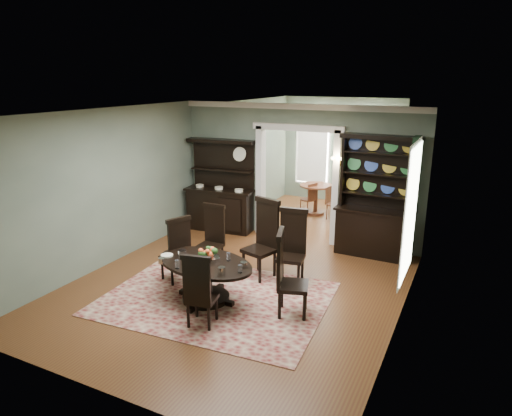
# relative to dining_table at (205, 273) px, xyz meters

# --- Properties ---
(room) EXTENTS (5.51, 6.01, 3.01)m
(room) POSITION_rel_dining_table_xyz_m (0.20, 0.57, 1.10)
(room) COLOR brown
(room) RESTS_ON ground
(parlor) EXTENTS (3.51, 3.50, 3.01)m
(parlor) POSITION_rel_dining_table_xyz_m (0.20, 6.06, 1.04)
(parlor) COLOR brown
(parlor) RESTS_ON ground
(doorway_trim) EXTENTS (2.08, 0.25, 2.57)m
(doorway_trim) POSITION_rel_dining_table_xyz_m (0.20, 3.53, 1.14)
(doorway_trim) COLOR silver
(doorway_trim) RESTS_ON floor
(right_window) EXTENTS (0.15, 1.47, 2.12)m
(right_window) POSITION_rel_dining_table_xyz_m (2.90, 1.46, 1.12)
(right_window) COLOR white
(right_window) RESTS_ON wall_right
(wall_sconce) EXTENTS (0.27, 0.21, 0.21)m
(wall_sconce) POSITION_rel_dining_table_xyz_m (1.15, 3.38, 1.41)
(wall_sconce) COLOR #B3872F
(wall_sconce) RESTS_ON back_wall_right
(rug) EXTENTS (3.77, 2.95, 0.01)m
(rug) POSITION_rel_dining_table_xyz_m (0.12, 0.12, -0.47)
(rug) COLOR maroon
(rug) RESTS_ON floor
(dining_table) EXTENTS (1.93, 1.90, 0.69)m
(dining_table) POSITION_rel_dining_table_xyz_m (0.00, 0.00, 0.00)
(dining_table) COLOR black
(dining_table) RESTS_ON rug
(centerpiece) EXTENTS (1.57, 1.01, 0.26)m
(centerpiece) POSITION_rel_dining_table_xyz_m (0.04, 0.09, 0.28)
(centerpiece) COLOR silver
(centerpiece) RESTS_ON dining_table
(chair_far_left) EXTENTS (0.47, 0.43, 1.23)m
(chair_far_left) POSITION_rel_dining_table_xyz_m (-0.64, 1.29, 0.17)
(chair_far_left) COLOR black
(chair_far_left) RESTS_ON rug
(chair_far_mid) EXTENTS (0.66, 0.64, 1.45)m
(chair_far_mid) POSITION_rel_dining_table_xyz_m (0.42, 1.34, 0.28)
(chair_far_mid) COLOR black
(chair_far_mid) RESTS_ON rug
(chair_far_right) EXTENTS (0.57, 0.54, 1.33)m
(chair_far_right) POSITION_rel_dining_table_xyz_m (0.97, 1.35, 0.22)
(chair_far_right) COLOR black
(chair_far_right) RESTS_ON rug
(chair_end_left) EXTENTS (0.58, 0.59, 1.23)m
(chair_end_left) POSITION_rel_dining_table_xyz_m (-0.81, 0.38, 0.17)
(chair_end_left) COLOR black
(chair_end_left) RESTS_ON rug
(chair_end_right) EXTENTS (0.60, 0.62, 1.35)m
(chair_end_right) POSITION_rel_dining_table_xyz_m (1.34, 0.17, 0.23)
(chair_end_right) COLOR black
(chair_end_right) RESTS_ON rug
(chair_near) EXTENTS (0.50, 0.48, 1.16)m
(chair_near) POSITION_rel_dining_table_xyz_m (0.38, -0.76, 0.13)
(chair_near) COLOR black
(chair_near) RESTS_ON rug
(sideboard) EXTENTS (1.69, 0.74, 2.16)m
(sideboard) POSITION_rel_dining_table_xyz_m (-1.62, 3.28, 0.27)
(sideboard) COLOR black
(sideboard) RESTS_ON floor
(welsh_dresser) EXTENTS (1.59, 0.62, 2.46)m
(welsh_dresser) POSITION_rel_dining_table_xyz_m (2.01, 3.26, 0.41)
(welsh_dresser) COLOR black
(welsh_dresser) RESTS_ON floor
(parlor_table) EXTENTS (0.87, 0.87, 0.80)m
(parlor_table) POSITION_rel_dining_table_xyz_m (-0.01, 5.49, 0.04)
(parlor_table) COLOR #5B2F1A
(parlor_table) RESTS_ON parlor_floor
(parlor_chair_left) EXTENTS (0.42, 0.41, 0.88)m
(parlor_chair_left) POSITION_rel_dining_table_xyz_m (-0.12, 5.31, -0.01)
(parlor_chair_left) COLOR #5B2F1A
(parlor_chair_left) RESTS_ON parlor_floor
(parlor_chair_right) EXTENTS (0.38, 0.36, 0.85)m
(parlor_chair_right) POSITION_rel_dining_table_xyz_m (0.51, 5.24, -0.03)
(parlor_chair_right) COLOR #5B2F1A
(parlor_chair_right) RESTS_ON parlor_floor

